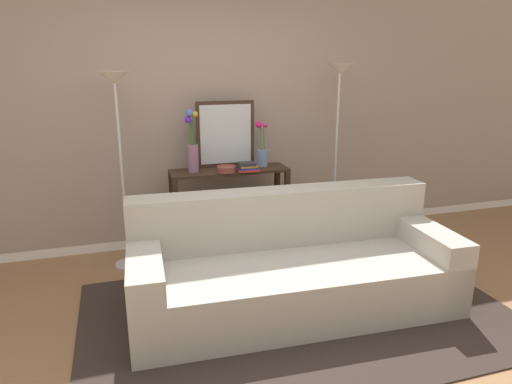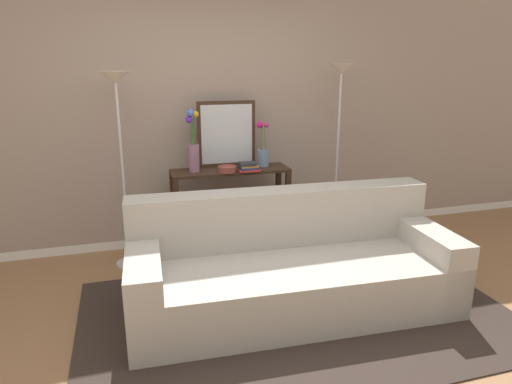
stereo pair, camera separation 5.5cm
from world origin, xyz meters
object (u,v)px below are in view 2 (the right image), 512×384
at_px(fruit_bowl, 227,169).
at_px(vase_tall_flowers, 193,146).
at_px(couch, 291,269).
at_px(floor_lamp_right, 340,105).
at_px(vase_short_flowers, 263,151).
at_px(book_stack, 248,167).
at_px(floor_lamp_left, 118,116).
at_px(console_table, 231,196).
at_px(book_row_under_console, 204,248).
at_px(wall_mirror, 227,134).

bearing_deg(fruit_bowl, vase_tall_flowers, 161.16).
distance_m(couch, floor_lamp_right, 1.86).
relative_size(vase_short_flowers, book_stack, 2.08).
bearing_deg(floor_lamp_right, vase_tall_flowers, 177.51).
xyz_separation_m(floor_lamp_left, fruit_bowl, (0.96, -0.04, -0.53)).
bearing_deg(floor_lamp_left, console_table, 3.62).
bearing_deg(book_row_under_console, fruit_bowl, -23.54).
bearing_deg(book_row_under_console, floor_lamp_left, -174.93).
relative_size(book_stack, book_row_under_console, 0.59).
bearing_deg(book_row_under_console, console_table, -0.00).
relative_size(console_table, book_row_under_console, 3.16).
relative_size(vase_tall_flowers, book_row_under_console, 1.63).
xyz_separation_m(fruit_bowl, book_stack, (0.21, -0.00, 0.01)).
height_order(couch, fruit_bowl, fruit_bowl).
height_order(console_table, fruit_bowl, fruit_bowl).
distance_m(book_stack, book_row_under_console, 0.95).
distance_m(console_table, floor_lamp_right, 1.42).
relative_size(floor_lamp_left, vase_short_flowers, 3.97).
bearing_deg(couch, book_row_under_console, 111.79).
distance_m(floor_lamp_right, fruit_bowl, 1.30).
relative_size(console_table, floor_lamp_right, 0.62).
bearing_deg(fruit_bowl, book_row_under_console, 156.46).
height_order(floor_lamp_left, fruit_bowl, floor_lamp_left).
height_order(floor_lamp_left, floor_lamp_right, floor_lamp_right).
relative_size(couch, vase_short_flowers, 5.55).
distance_m(vase_short_flowers, book_row_under_console, 1.15).
bearing_deg(fruit_bowl, book_stack, -1.09).
relative_size(floor_lamp_right, book_stack, 8.54).
distance_m(console_table, vase_short_flowers, 0.55).
bearing_deg(couch, console_table, 99.12).
height_order(vase_short_flowers, book_stack, vase_short_flowers).
height_order(vase_tall_flowers, book_stack, vase_tall_flowers).
xyz_separation_m(floor_lamp_left, vase_short_flowers, (1.36, 0.10, -0.40)).
distance_m(floor_lamp_right, book_row_under_console, 1.99).
distance_m(vase_tall_flowers, vase_short_flowers, 0.71).
height_order(wall_mirror, book_stack, wall_mirror).
bearing_deg(vase_tall_flowers, book_row_under_console, -0.11).
xyz_separation_m(vase_short_flowers, book_row_under_console, (-0.64, -0.04, -0.95)).
relative_size(floor_lamp_right, vase_tall_flowers, 3.10).
bearing_deg(console_table, couch, -80.88).
relative_size(couch, floor_lamp_right, 1.35).
height_order(console_table, floor_lamp_left, floor_lamp_left).
bearing_deg(wall_mirror, book_stack, -58.15).
distance_m(console_table, book_row_under_console, 0.60).
xyz_separation_m(wall_mirror, book_row_under_console, (-0.29, -0.14, -1.12)).
relative_size(wall_mirror, book_row_under_console, 1.77).
relative_size(console_table, wall_mirror, 1.78).
height_order(vase_short_flowers, fruit_bowl, vase_short_flowers).
bearing_deg(wall_mirror, console_table, -91.01).
bearing_deg(fruit_bowl, floor_lamp_right, 1.86).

